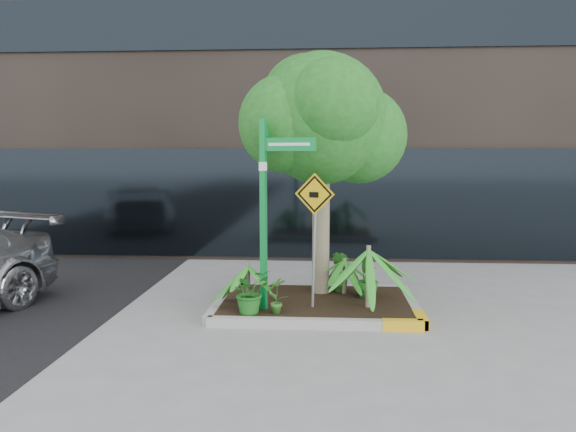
{
  "coord_description": "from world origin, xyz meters",
  "views": [
    {
      "loc": [
        0.35,
        -8.86,
        2.57
      ],
      "look_at": [
        -0.25,
        0.2,
        1.57
      ],
      "focal_mm": 35.0,
      "sensor_mm": 36.0,
      "label": 1
    }
  ],
  "objects": [
    {
      "name": "shrub_c",
      "position": [
        -0.38,
        -0.55,
        0.44
      ],
      "size": [
        0.43,
        0.43,
        0.57
      ],
      "primitive_type": "imported",
      "rotation": [
        0.0,
        0.0,
        3.91
      ],
      "color": "#2F6820",
      "rests_on": "planter"
    },
    {
      "name": "planter",
      "position": [
        0.23,
        0.27,
        0.1
      ],
      "size": [
        3.35,
        2.36,
        0.15
      ],
      "color": "#9E9E99",
      "rests_on": "ground"
    },
    {
      "name": "tree",
      "position": [
        0.28,
        0.84,
        3.17
      ],
      "size": [
        2.89,
        2.57,
        4.34
      ],
      "color": "gray",
      "rests_on": "ground"
    },
    {
      "name": "palm_left",
      "position": [
        -0.87,
        -0.11,
        0.79
      ],
      "size": [
        0.77,
        0.77,
        0.86
      ],
      "color": "gray",
      "rests_on": "ground"
    },
    {
      "name": "palm_back",
      "position": [
        0.69,
        0.77,
        0.74
      ],
      "size": [
        0.71,
        0.71,
        0.79
      ],
      "color": "gray",
      "rests_on": "ground"
    },
    {
      "name": "cattle_sign",
      "position": [
        0.18,
        -0.1,
        1.59
      ],
      "size": [
        0.63,
        0.23,
        2.12
      ],
      "rotation": [
        0.0,
        0.0,
        -0.33
      ],
      "color": "slate",
      "rests_on": "ground"
    },
    {
      "name": "street_sign_post",
      "position": [
        -0.52,
        -0.26,
        1.92
      ],
      "size": [
        0.88,
        1.09,
        3.1
      ],
      "rotation": [
        0.0,
        0.0,
        -0.31
      ],
      "color": "#0C8938",
      "rests_on": "ground"
    },
    {
      "name": "shrub_d",
      "position": [
        0.65,
        0.9,
        0.51
      ],
      "size": [
        0.55,
        0.55,
        0.72
      ],
      "primitive_type": "imported",
      "rotation": [
        0.0,
        0.0,
        5.26
      ],
      "color": "#1F5919",
      "rests_on": "planter"
    },
    {
      "name": "palm_front",
      "position": [
        1.04,
        -0.09,
        1.07
      ],
      "size": [
        1.11,
        1.11,
        1.24
      ],
      "color": "gray",
      "rests_on": "ground"
    },
    {
      "name": "shrub_a",
      "position": [
        -0.79,
        -0.55,
        0.48
      ],
      "size": [
        0.85,
        0.85,
        0.67
      ],
      "primitive_type": "imported",
      "rotation": [
        0.0,
        0.0,
        0.79
      ],
      "color": "#1C621C",
      "rests_on": "planter"
    },
    {
      "name": "ground",
      "position": [
        0.0,
        0.0,
        0.0
      ],
      "size": [
        80.0,
        80.0,
        0.0
      ],
      "primitive_type": "plane",
      "color": "gray",
      "rests_on": "ground"
    },
    {
      "name": "shrub_b",
      "position": [
        1.07,
        0.5,
        0.49
      ],
      "size": [
        0.5,
        0.5,
        0.69
      ],
      "primitive_type": "imported",
      "rotation": [
        0.0,
        0.0,
        1.96
      ],
      "color": "#24671F",
      "rests_on": "planter"
    }
  ]
}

